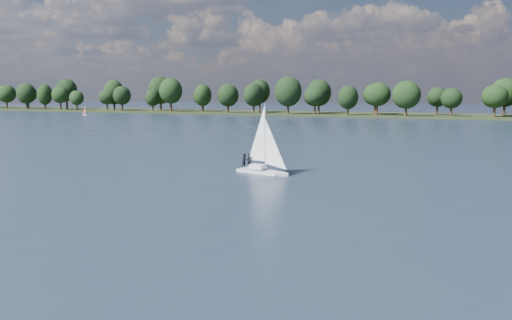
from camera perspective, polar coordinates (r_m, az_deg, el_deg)
The scene contains 6 objects.
ground at distance 117.55m, azimuth 12.91°, elevation 2.07°, with size 700.00×700.00×0.00m, color #233342.
far_shore at distance 227.93m, azimuth 19.26°, elevation 4.07°, with size 660.00×40.00×1.50m, color black.
sailboat at distance 65.89m, azimuth 0.45°, elevation 0.72°, with size 6.71×3.40×8.50m.
dinghy_pink at distance 243.48m, azimuth -16.69°, elevation 4.55°, with size 2.63×1.08×4.16m.
pontoon at distance 294.18m, azimuth -19.06°, elevation 4.61°, with size 4.00×2.00×0.50m, color #595B5E.
treeline at distance 226.03m, azimuth 15.81°, elevation 6.23°, with size 562.43×73.45×18.24m.
Camera 1 is at (26.09, -14.24, 9.36)m, focal length 40.00 mm.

